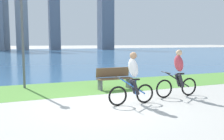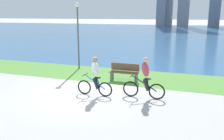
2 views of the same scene
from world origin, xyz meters
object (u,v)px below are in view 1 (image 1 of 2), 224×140
lamppost_tall (22,26)px  cyclist_lead (133,78)px  cyclist_trailing (178,74)px  bench_near_path (114,78)px

lamppost_tall → cyclist_lead: bearing=-55.5°
cyclist_trailing → lamppost_tall: bearing=141.4°
cyclist_trailing → bench_near_path: 2.77m
cyclist_lead → lamppost_tall: lamppost_tall is taller
cyclist_lead → cyclist_trailing: size_ratio=0.95×
cyclist_lead → cyclist_trailing: cyclist_trailing is taller
bench_near_path → lamppost_tall: bearing=153.6°
bench_near_path → lamppost_tall: size_ratio=0.37×
bench_near_path → cyclist_lead: bearing=-100.4°
cyclist_lead → bench_near_path: cyclist_lead is taller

